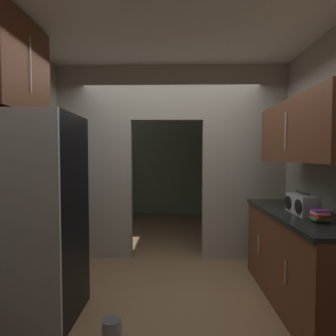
{
  "coord_description": "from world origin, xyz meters",
  "views": [
    {
      "loc": [
        0.05,
        -2.79,
        1.49
      ],
      "look_at": [
        -0.03,
        0.76,
        1.34
      ],
      "focal_mm": 29.65,
      "sensor_mm": 36.0,
      "label": 1
    }
  ],
  "objects_px": {
    "paint_can": "(112,330)",
    "boombox": "(302,204)",
    "refrigerator": "(34,218)",
    "book_stack": "(320,216)"
  },
  "relations": [
    {
      "from": "boombox",
      "to": "book_stack",
      "type": "relative_size",
      "value": 2.39
    },
    {
      "from": "paint_can",
      "to": "refrigerator",
      "type": "bearing_deg",
      "value": 159.04
    },
    {
      "from": "refrigerator",
      "to": "book_stack",
      "type": "xyz_separation_m",
      "value": [
        2.51,
        -0.1,
        0.05
      ]
    },
    {
      "from": "refrigerator",
      "to": "book_stack",
      "type": "distance_m",
      "value": 2.51
    },
    {
      "from": "refrigerator",
      "to": "paint_can",
      "type": "height_order",
      "value": "refrigerator"
    },
    {
      "from": "book_stack",
      "to": "boombox",
      "type": "bearing_deg",
      "value": 90.72
    },
    {
      "from": "paint_can",
      "to": "boombox",
      "type": "bearing_deg",
      "value": 17.01
    },
    {
      "from": "refrigerator",
      "to": "boombox",
      "type": "relative_size",
      "value": 4.87
    },
    {
      "from": "boombox",
      "to": "paint_can",
      "type": "relative_size",
      "value": 2.22
    },
    {
      "from": "refrigerator",
      "to": "boombox",
      "type": "height_order",
      "value": "refrigerator"
    }
  ]
}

